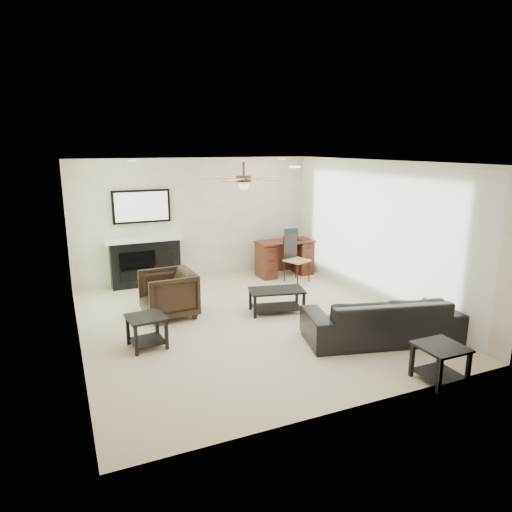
{
  "coord_description": "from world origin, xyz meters",
  "views": [
    {
      "loc": [
        -2.62,
        -6.34,
        2.73
      ],
      "look_at": [
        0.21,
        0.11,
        1.03
      ],
      "focal_mm": 32.0,
      "sensor_mm": 36.0,
      "label": 1
    }
  ],
  "objects_px": {
    "coffee_table": "(277,301)",
    "sofa": "(382,318)",
    "armchair": "(168,294)",
    "fireplace_unit": "(144,239)",
    "desk": "(285,258)"
  },
  "relations": [
    {
      "from": "sofa",
      "to": "armchair",
      "type": "bearing_deg",
      "value": -25.44
    },
    {
      "from": "fireplace_unit",
      "to": "desk",
      "type": "distance_m",
      "value": 2.97
    },
    {
      "from": "armchair",
      "to": "fireplace_unit",
      "type": "relative_size",
      "value": 0.44
    },
    {
      "from": "sofa",
      "to": "armchair",
      "type": "xyz_separation_m",
      "value": [
        -2.6,
        2.15,
        0.06
      ]
    },
    {
      "from": "coffee_table",
      "to": "sofa",
      "type": "bearing_deg",
      "value": -47.9
    },
    {
      "from": "fireplace_unit",
      "to": "desk",
      "type": "xyz_separation_m",
      "value": [
        2.88,
        -0.42,
        -0.57
      ]
    },
    {
      "from": "sofa",
      "to": "armchair",
      "type": "distance_m",
      "value": 3.37
    },
    {
      "from": "armchair",
      "to": "desk",
      "type": "height_order",
      "value": "same"
    },
    {
      "from": "coffee_table",
      "to": "fireplace_unit",
      "type": "distance_m",
      "value": 3.05
    },
    {
      "from": "fireplace_unit",
      "to": "armchair",
      "type": "bearing_deg",
      "value": -89.51
    },
    {
      "from": "sofa",
      "to": "desk",
      "type": "height_order",
      "value": "desk"
    },
    {
      "from": "armchair",
      "to": "fireplace_unit",
      "type": "height_order",
      "value": "fireplace_unit"
    },
    {
      "from": "armchair",
      "to": "fireplace_unit",
      "type": "xyz_separation_m",
      "value": [
        -0.02,
        1.86,
        0.57
      ]
    },
    {
      "from": "fireplace_unit",
      "to": "desk",
      "type": "height_order",
      "value": "fireplace_unit"
    },
    {
      "from": "sofa",
      "to": "desk",
      "type": "xyz_separation_m",
      "value": [
        0.27,
        3.59,
        0.06
      ]
    }
  ]
}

